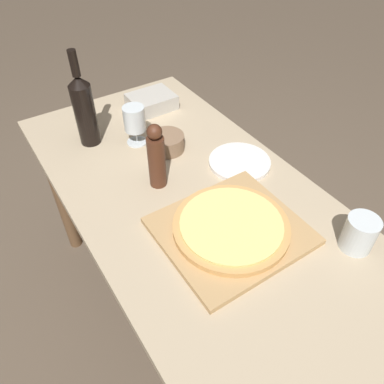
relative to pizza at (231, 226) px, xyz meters
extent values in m
plane|color=brown|center=(0.00, 0.16, -0.76)|extent=(12.00, 12.00, 0.00)
cube|color=tan|center=(0.00, 0.16, -0.04)|extent=(0.71, 1.52, 0.03)
cylinder|color=brown|center=(-0.30, 0.86, -0.41)|extent=(0.06, 0.06, 0.70)
cylinder|color=brown|center=(0.30, 0.86, -0.41)|extent=(0.06, 0.06, 0.70)
cube|color=tan|center=(0.00, 0.00, -0.02)|extent=(0.39, 0.35, 0.02)
cylinder|color=tan|center=(0.00, 0.00, 0.00)|extent=(0.33, 0.33, 0.02)
cylinder|color=#EAD67A|center=(0.00, 0.00, 0.01)|extent=(0.29, 0.29, 0.01)
cylinder|color=black|center=(-0.16, 0.63, 0.08)|extent=(0.07, 0.07, 0.22)
cone|color=black|center=(-0.16, 0.63, 0.21)|extent=(0.07, 0.07, 0.03)
cylinder|color=black|center=(-0.16, 0.63, 0.27)|extent=(0.03, 0.03, 0.09)
cylinder|color=#4C2819|center=(-0.07, 0.29, 0.06)|extent=(0.05, 0.05, 0.18)
sphere|color=#4C2819|center=(-0.07, 0.29, 0.17)|extent=(0.05, 0.05, 0.05)
cylinder|color=silver|center=(-0.02, 0.53, -0.03)|extent=(0.07, 0.07, 0.00)
cylinder|color=silver|center=(-0.02, 0.53, 0.00)|extent=(0.01, 0.01, 0.05)
cylinder|color=silver|center=(-0.02, 0.53, 0.07)|extent=(0.08, 0.08, 0.09)
cylinder|color=#84664C|center=(0.05, 0.44, 0.00)|extent=(0.12, 0.12, 0.06)
cylinder|color=silver|center=(0.26, -0.22, 0.02)|extent=(0.09, 0.09, 0.10)
cylinder|color=white|center=(0.22, 0.23, -0.02)|extent=(0.21, 0.21, 0.01)
cube|color=#BCB7AD|center=(0.14, 0.72, 0.00)|extent=(0.18, 0.14, 0.06)
camera|label=1|loc=(-0.47, -0.52, 0.78)|focal=35.00mm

